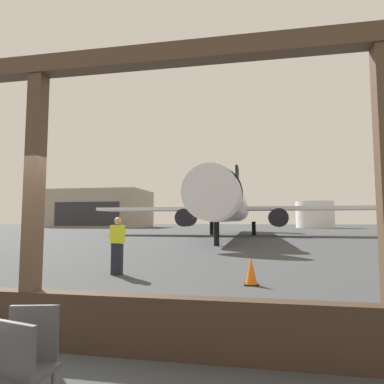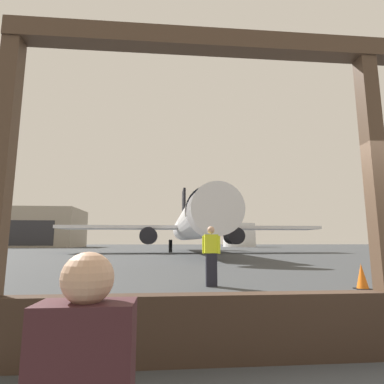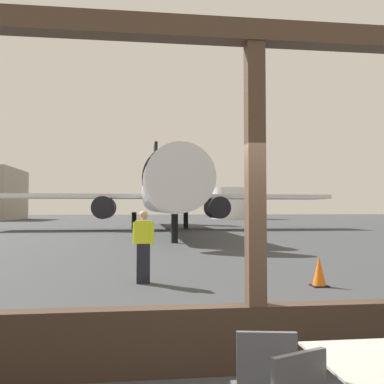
% 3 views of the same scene
% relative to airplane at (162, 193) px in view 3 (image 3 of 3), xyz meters
% --- Properties ---
extents(ground_plane, '(220.00, 220.00, 0.00)m').
position_rel_airplane_xyz_m(ground_plane, '(-0.53, 8.11, -3.23)').
color(ground_plane, '#383A3D').
extents(window_frame, '(8.97, 0.24, 3.89)m').
position_rel_airplane_xyz_m(window_frame, '(-0.53, -31.89, -1.91)').
color(window_frame, '#38281E').
rests_on(window_frame, ground).
extents(airplane, '(30.59, 35.61, 9.96)m').
position_rel_airplane_xyz_m(airplane, '(0.00, 0.00, 0.00)').
color(airplane, silver).
rests_on(airplane, ground).
extents(ground_crew_worker, '(0.51, 0.32, 1.74)m').
position_rel_airplane_xyz_m(ground_crew_worker, '(-1.73, -26.23, -2.33)').
color(ground_crew_worker, black).
rests_on(ground_crew_worker, ground).
extents(traffic_cone, '(0.36, 0.36, 0.69)m').
position_rel_airplane_xyz_m(traffic_cone, '(2.30, -27.14, -2.90)').
color(traffic_cone, orange).
rests_on(traffic_cone, ground).
extents(fuel_storage_tank, '(8.31, 8.31, 5.95)m').
position_rel_airplane_xyz_m(fuel_storage_tank, '(16.04, 43.15, -0.26)').
color(fuel_storage_tank, white).
rests_on(fuel_storage_tank, ground).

